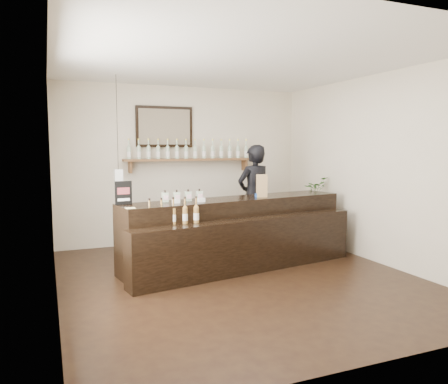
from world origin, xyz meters
TOP-DOWN VIEW (x-y plane):
  - ground at (0.00, 0.00)m, footprint 5.00×5.00m
  - room_shell at (0.00, 0.00)m, footprint 5.00×5.00m
  - back_wall_decor at (-0.14, 2.37)m, footprint 2.66×0.96m
  - counter at (0.25, 0.57)m, footprint 3.56×1.50m
  - promo_sign at (-1.39, 0.61)m, footprint 0.22×0.03m
  - paper_bag at (0.68, 0.69)m, footprint 0.18×0.16m
  - tape_dispenser at (0.63, 0.69)m, footprint 0.13×0.08m
  - side_cabinet at (2.00, 1.24)m, footprint 0.42×0.55m
  - potted_plant at (2.00, 1.24)m, footprint 0.52×0.50m
  - shopkeeper at (0.97, 1.55)m, footprint 0.80×0.60m

SIDE VIEW (x-z plane):
  - ground at x=0.00m, z-range 0.00..0.00m
  - side_cabinet at x=2.00m, z-range 0.00..0.76m
  - counter at x=0.25m, z-range -0.11..1.03m
  - potted_plant at x=2.00m, z-range 0.76..1.21m
  - shopkeeper at x=0.97m, z-range 0.00..1.99m
  - tape_dispenser at x=0.63m, z-range 0.97..1.07m
  - promo_sign at x=-1.39m, z-range 0.98..1.29m
  - paper_bag at x=0.68m, z-range 0.98..1.32m
  - room_shell at x=0.00m, z-range -0.80..4.20m
  - back_wall_decor at x=-0.14m, z-range 0.91..2.60m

